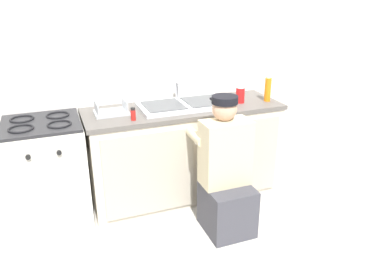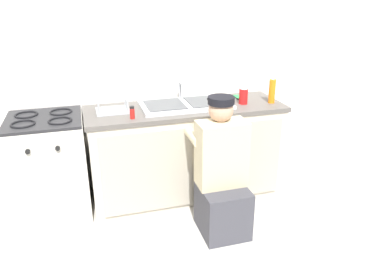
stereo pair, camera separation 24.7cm
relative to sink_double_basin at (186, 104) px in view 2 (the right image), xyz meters
name	(u,v)px [view 2 (the right image)]	position (x,y,z in m)	size (l,w,h in m)	color
ground_plane	(195,207)	(0.00, -0.30, -0.88)	(12.00, 12.00, 0.00)	beige
back_wall	(175,57)	(0.00, 0.35, 0.37)	(6.00, 0.10, 2.50)	silver
counter_cabinet	(186,153)	(0.00, -0.01, -0.47)	(1.74, 0.62, 0.82)	beige
countertop	(186,109)	(0.00, 0.00, -0.04)	(1.78, 0.62, 0.04)	#5B5651
sink_double_basin	(186,104)	(0.00, 0.00, 0.00)	(0.80, 0.44, 0.19)	silver
stove_range	(50,166)	(-1.20, 0.00, -0.44)	(0.61, 0.62, 0.88)	silver
plumber_person	(222,178)	(0.10, -0.67, -0.42)	(0.42, 0.61, 1.10)	#3F3F47
cell_phone	(238,97)	(0.57, 0.13, -0.01)	(0.07, 0.14, 0.01)	black
soda_cup_red	(243,96)	(0.53, -0.07, 0.06)	(0.08, 0.08, 0.15)	red
soap_bottle_orange	(272,91)	(0.79, -0.11, 0.09)	(0.06, 0.06, 0.25)	orange
dish_rack_tray	(113,109)	(-0.64, 0.03, 0.01)	(0.28, 0.22, 0.11)	#B2B7BC
spice_bottle_red	(132,113)	(-0.51, -0.20, 0.03)	(0.04, 0.04, 0.10)	red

